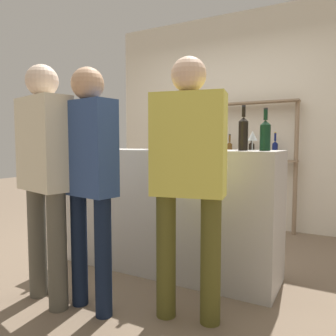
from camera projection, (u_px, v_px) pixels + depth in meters
name	position (u px, v px, depth m)	size (l,w,h in m)	color
ground_plane	(168.00, 269.00, 2.88)	(16.00, 16.00, 0.00)	#7A6651
bar_counter	(168.00, 210.00, 2.84)	(1.87, 0.53, 1.05)	#B7B2AD
back_wall	(234.00, 121.00, 4.41)	(3.47, 0.12, 2.80)	beige
back_shelf	(229.00, 146.00, 4.28)	(1.69, 0.18, 1.62)	#897056
counter_bottle_0	(156.00, 133.00, 2.94)	(0.09, 0.09, 0.36)	brown
counter_bottle_1	(153.00, 135.00, 2.68)	(0.07, 0.07, 0.33)	#0F1956
counter_bottle_2	(243.00, 133.00, 2.47)	(0.07, 0.07, 0.34)	black
counter_bottle_3	(87.00, 135.00, 3.06)	(0.08, 0.08, 0.34)	black
counter_bottle_4	(265.00, 134.00, 2.42)	(0.08, 0.08, 0.31)	black
counter_bottle_5	(170.00, 133.00, 2.63)	(0.07, 0.07, 0.34)	silver
wine_glass	(252.00, 136.00, 2.61)	(0.08, 0.08, 0.15)	silver
ice_bucket	(212.00, 137.00, 2.52)	(0.21, 0.21, 0.20)	#846647
cork_jar	(100.00, 143.00, 3.05)	(0.12, 0.12, 0.12)	silver
customer_center	(89.00, 169.00, 2.11)	(0.41, 0.23, 1.59)	#121C33
customer_right	(188.00, 169.00, 1.99)	(0.48, 0.28, 1.62)	brown
customer_left	(45.00, 166.00, 2.22)	(0.48, 0.30, 1.63)	#575347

